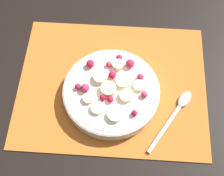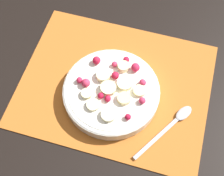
% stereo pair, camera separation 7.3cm
% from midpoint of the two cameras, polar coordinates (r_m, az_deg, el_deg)
% --- Properties ---
extents(ground_plane, '(3.00, 3.00, 0.00)m').
position_cam_midpoint_polar(ground_plane, '(0.79, -2.61, 0.35)').
color(ground_plane, black).
extents(placemat, '(0.47, 0.37, 0.01)m').
position_cam_midpoint_polar(placemat, '(0.79, -2.62, 0.45)').
color(placemat, '#B26023').
rests_on(placemat, ground_plane).
extents(fruit_bowl, '(0.23, 0.23, 0.05)m').
position_cam_midpoint_polar(fruit_bowl, '(0.75, -2.77, -0.93)').
color(fruit_bowl, silver).
rests_on(fruit_bowl, placemat).
extents(spoon, '(0.11, 0.17, 0.01)m').
position_cam_midpoint_polar(spoon, '(0.76, 9.33, -4.03)').
color(spoon, '#B2B2B7').
rests_on(spoon, placemat).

